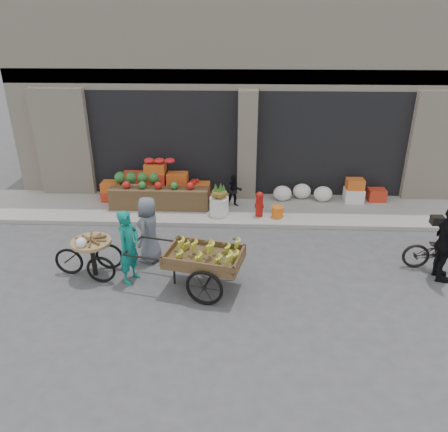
{
  "coord_description": "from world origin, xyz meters",
  "views": [
    {
      "loc": [
        -0.16,
        -7.41,
        5.13
      ],
      "look_at": [
        -0.52,
        1.36,
        1.1
      ],
      "focal_mm": 35.0,
      "sensor_mm": 36.0,
      "label": 1
    }
  ],
  "objects_px": {
    "orange_bucket": "(277,212)",
    "vendor_grey": "(149,230)",
    "banana_cart": "(201,255)",
    "cyclist": "(446,244)",
    "pineapple_bin": "(219,206)",
    "fire_hydrant": "(259,203)",
    "bicycle": "(444,251)",
    "vendor_woman": "(129,247)",
    "seated_person": "(234,191)",
    "tricycle_cart": "(92,252)"
  },
  "relations": [
    {
      "from": "vendor_woman",
      "to": "cyclist",
      "type": "xyz_separation_m",
      "value": [
        6.56,
        0.32,
        0.04
      ]
    },
    {
      "from": "pineapple_bin",
      "to": "fire_hydrant",
      "type": "xyz_separation_m",
      "value": [
        1.1,
        -0.05,
        0.13
      ]
    },
    {
      "from": "banana_cart",
      "to": "cyclist",
      "type": "bearing_deg",
      "value": 19.29
    },
    {
      "from": "seated_person",
      "to": "banana_cart",
      "type": "distance_m",
      "value": 4.08
    },
    {
      "from": "pineapple_bin",
      "to": "orange_bucket",
      "type": "relative_size",
      "value": 1.62
    },
    {
      "from": "fire_hydrant",
      "to": "pineapple_bin",
      "type": "bearing_deg",
      "value": 177.4
    },
    {
      "from": "banana_cart",
      "to": "vendor_woman",
      "type": "distance_m",
      "value": 1.54
    },
    {
      "from": "vendor_woman",
      "to": "tricycle_cart",
      "type": "relative_size",
      "value": 1.13
    },
    {
      "from": "seated_person",
      "to": "bicycle",
      "type": "xyz_separation_m",
      "value": [
        4.65,
        -3.08,
        -0.13
      ]
    },
    {
      "from": "vendor_grey",
      "to": "bicycle",
      "type": "distance_m",
      "value": 6.53
    },
    {
      "from": "orange_bucket",
      "to": "seated_person",
      "type": "bearing_deg",
      "value": 149.74
    },
    {
      "from": "vendor_woman",
      "to": "tricycle_cart",
      "type": "xyz_separation_m",
      "value": [
        -0.85,
        0.17,
        -0.24
      ]
    },
    {
      "from": "seated_person",
      "to": "banana_cart",
      "type": "relative_size",
      "value": 0.34
    },
    {
      "from": "seated_person",
      "to": "pineapple_bin",
      "type": "bearing_deg",
      "value": -133.69
    },
    {
      "from": "orange_bucket",
      "to": "pineapple_bin",
      "type": "bearing_deg",
      "value": 176.42
    },
    {
      "from": "pineapple_bin",
      "to": "orange_bucket",
      "type": "xyz_separation_m",
      "value": [
        1.6,
        -0.1,
        -0.1
      ]
    },
    {
      "from": "vendor_grey",
      "to": "orange_bucket",
      "type": "bearing_deg",
      "value": 138.65
    },
    {
      "from": "fire_hydrant",
      "to": "orange_bucket",
      "type": "relative_size",
      "value": 2.22
    },
    {
      "from": "tricycle_cart",
      "to": "bicycle",
      "type": "bearing_deg",
      "value": 5.95
    },
    {
      "from": "tricycle_cart",
      "to": "cyclist",
      "type": "distance_m",
      "value": 7.41
    },
    {
      "from": "fire_hydrant",
      "to": "orange_bucket",
      "type": "height_order",
      "value": "fire_hydrant"
    },
    {
      "from": "seated_person",
      "to": "tricycle_cart",
      "type": "relative_size",
      "value": 0.65
    },
    {
      "from": "fire_hydrant",
      "to": "vendor_woman",
      "type": "relative_size",
      "value": 0.44
    },
    {
      "from": "seated_person",
      "to": "bicycle",
      "type": "bearing_deg",
      "value": -43.47
    },
    {
      "from": "tricycle_cart",
      "to": "pineapple_bin",
      "type": "bearing_deg",
      "value": 51.66
    },
    {
      "from": "vendor_woman",
      "to": "cyclist",
      "type": "height_order",
      "value": "cyclist"
    },
    {
      "from": "banana_cart",
      "to": "tricycle_cart",
      "type": "height_order",
      "value": "banana_cart"
    },
    {
      "from": "fire_hydrant",
      "to": "seated_person",
      "type": "xyz_separation_m",
      "value": [
        -0.7,
        0.65,
        0.08
      ]
    },
    {
      "from": "orange_bucket",
      "to": "bicycle",
      "type": "relative_size",
      "value": 0.19
    },
    {
      "from": "orange_bucket",
      "to": "banana_cart",
      "type": "bearing_deg",
      "value": -118.09
    },
    {
      "from": "pineapple_bin",
      "to": "seated_person",
      "type": "relative_size",
      "value": 0.56
    },
    {
      "from": "tricycle_cart",
      "to": "cyclist",
      "type": "bearing_deg",
      "value": 2.97
    },
    {
      "from": "pineapple_bin",
      "to": "tricycle_cart",
      "type": "xyz_separation_m",
      "value": [
        -2.55,
        -3.02,
        0.2
      ]
    },
    {
      "from": "vendor_woman",
      "to": "vendor_grey",
      "type": "height_order",
      "value": "vendor_woman"
    },
    {
      "from": "orange_bucket",
      "to": "vendor_grey",
      "type": "relative_size",
      "value": 0.21
    },
    {
      "from": "pineapple_bin",
      "to": "cyclist",
      "type": "xyz_separation_m",
      "value": [
        4.85,
        -2.88,
        0.48
      ]
    },
    {
      "from": "vendor_woman",
      "to": "cyclist",
      "type": "distance_m",
      "value": 6.56
    },
    {
      "from": "orange_bucket",
      "to": "bicycle",
      "type": "bearing_deg",
      "value": -34.54
    },
    {
      "from": "pineapple_bin",
      "to": "cyclist",
      "type": "relative_size",
      "value": 0.31
    },
    {
      "from": "tricycle_cart",
      "to": "bicycle",
      "type": "relative_size",
      "value": 0.83
    },
    {
      "from": "vendor_woman",
      "to": "seated_person",
      "type": "bearing_deg",
      "value": -9.12
    },
    {
      "from": "fire_hydrant",
      "to": "vendor_woman",
      "type": "bearing_deg",
      "value": -131.7
    },
    {
      "from": "seated_person",
      "to": "cyclist",
      "type": "bearing_deg",
      "value": -47.98
    },
    {
      "from": "banana_cart",
      "to": "vendor_grey",
      "type": "distance_m",
      "value": 1.69
    },
    {
      "from": "pineapple_bin",
      "to": "vendor_grey",
      "type": "xyz_separation_m",
      "value": [
        -1.46,
        -2.33,
        0.4
      ]
    },
    {
      "from": "vendor_woman",
      "to": "fire_hydrant",
      "type": "bearing_deg",
      "value": -21.84
    },
    {
      "from": "orange_bucket",
      "to": "vendor_woman",
      "type": "bearing_deg",
      "value": -136.85
    },
    {
      "from": "orange_bucket",
      "to": "vendor_woman",
      "type": "distance_m",
      "value": 4.56
    },
    {
      "from": "pineapple_bin",
      "to": "bicycle",
      "type": "xyz_separation_m",
      "value": [
        5.05,
        -2.48,
        0.08
      ]
    },
    {
      "from": "bicycle",
      "to": "seated_person",
      "type": "bearing_deg",
      "value": 62.32
    }
  ]
}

